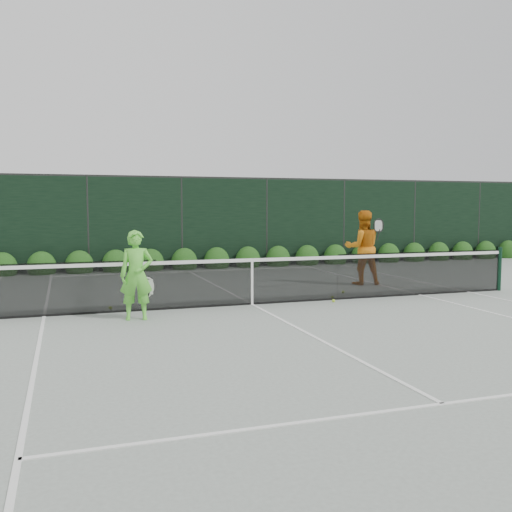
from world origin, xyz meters
name	(u,v)px	position (x,y,z in m)	size (l,w,h in m)	color
ground	(252,305)	(0.00, 0.00, 0.00)	(80.00, 80.00, 0.00)	gray
tennis_net	(251,280)	(-0.02, 0.00, 0.53)	(12.90, 0.10, 1.07)	#113321
player_woman	(137,275)	(-2.48, -0.82, 0.82)	(0.66, 0.46, 1.64)	#61D53E
player_man	(363,248)	(3.74, 2.03, 0.98)	(1.08, 0.92, 1.96)	orange
court_lines	(252,304)	(0.00, 0.00, 0.01)	(11.03, 23.83, 0.01)	white
windscreen_fence	(304,240)	(0.00, -2.71, 1.51)	(32.00, 21.07, 3.06)	black
hedge_row	(184,262)	(0.00, 7.15, 0.23)	(31.66, 0.65, 0.94)	#10340E
tennis_balls	(255,300)	(0.18, 0.31, 0.03)	(5.49, 1.14, 0.07)	#BCE633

